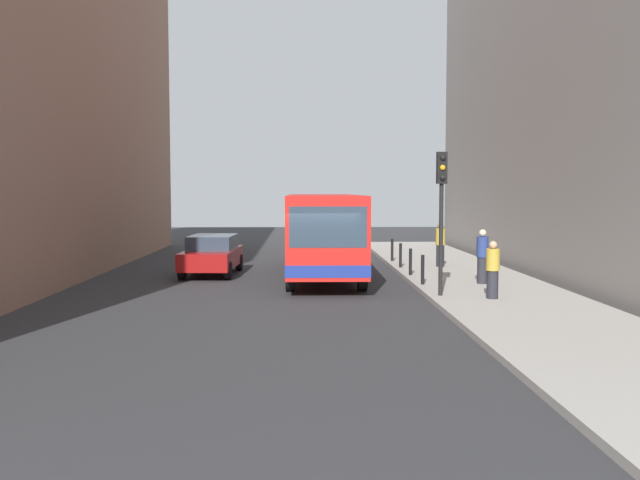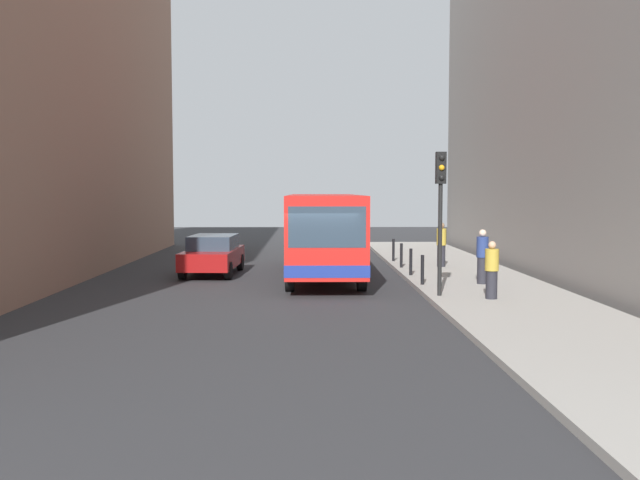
% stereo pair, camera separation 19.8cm
% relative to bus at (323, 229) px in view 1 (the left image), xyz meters
% --- Properties ---
extents(ground_plane, '(80.00, 80.00, 0.00)m').
position_rel_bus_xyz_m(ground_plane, '(-0.36, -4.72, -1.73)').
color(ground_plane, '#2D2D30').
extents(sidewalk, '(4.40, 40.00, 0.15)m').
position_rel_bus_xyz_m(sidewalk, '(5.04, -4.72, -1.65)').
color(sidewalk, '#9E9991').
rests_on(sidewalk, ground).
extents(building_right, '(7.00, 32.00, 17.31)m').
position_rel_bus_xyz_m(building_right, '(11.14, -0.72, 6.93)').
color(building_right, gray).
rests_on(building_right, ground).
extents(bus, '(2.58, 11.03, 3.00)m').
position_rel_bus_xyz_m(bus, '(0.00, 0.00, 0.00)').
color(bus, red).
rests_on(bus, ground).
extents(car_beside_bus, '(2.03, 4.48, 1.48)m').
position_rel_bus_xyz_m(car_beside_bus, '(-4.15, 0.53, -0.94)').
color(car_beside_bus, maroon).
rests_on(car_beside_bus, ground).
extents(traffic_light, '(0.28, 0.33, 4.10)m').
position_rel_bus_xyz_m(traffic_light, '(3.19, -6.01, 1.28)').
color(traffic_light, black).
rests_on(traffic_light, sidewalk).
extents(bollard_near, '(0.11, 0.11, 0.95)m').
position_rel_bus_xyz_m(bollard_near, '(3.09, -3.61, -1.10)').
color(bollard_near, black).
rests_on(bollard_near, sidewalk).
extents(bollard_mid, '(0.11, 0.11, 0.95)m').
position_rel_bus_xyz_m(bollard_mid, '(3.09, -1.08, -1.10)').
color(bollard_mid, black).
rests_on(bollard_mid, sidewalk).
extents(bollard_far, '(0.11, 0.11, 0.95)m').
position_rel_bus_xyz_m(bollard_far, '(3.09, 1.45, -1.10)').
color(bollard_far, black).
rests_on(bollard_far, sidewalk).
extents(bollard_farthest, '(0.11, 0.11, 0.95)m').
position_rel_bus_xyz_m(bollard_farthest, '(3.09, 3.98, -1.10)').
color(bollard_farthest, black).
rests_on(bollard_farthest, sidewalk).
extents(pedestrian_near_signal, '(0.38, 0.38, 1.61)m').
position_rel_bus_xyz_m(pedestrian_near_signal, '(4.52, -6.62, -0.78)').
color(pedestrian_near_signal, '#26262D').
rests_on(pedestrian_near_signal, sidewalk).
extents(pedestrian_mid_sidewalk, '(0.38, 0.38, 1.76)m').
position_rel_bus_xyz_m(pedestrian_mid_sidewalk, '(5.05, -3.44, -0.69)').
color(pedestrian_mid_sidewalk, '#26262D').
rests_on(pedestrian_mid_sidewalk, sidewalk).
extents(pedestrian_far_sidewalk, '(0.38, 0.38, 1.75)m').
position_rel_bus_xyz_m(pedestrian_far_sidewalk, '(4.71, 1.72, -0.70)').
color(pedestrian_far_sidewalk, '#26262D').
rests_on(pedestrian_far_sidewalk, sidewalk).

